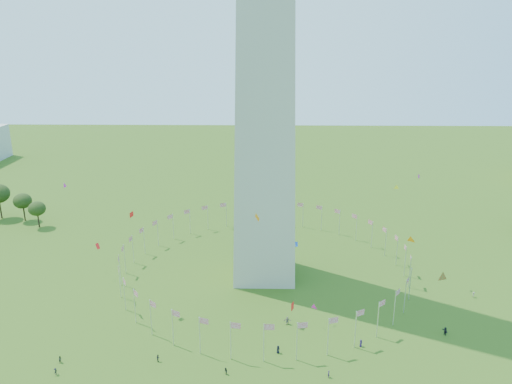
% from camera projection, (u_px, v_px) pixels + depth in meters
% --- Properties ---
extents(flag_ring, '(80.24, 80.24, 9.00)m').
position_uv_depth(flag_ring, '(264.00, 260.00, 142.02)').
color(flag_ring, silver).
rests_on(flag_ring, ground).
extents(crowd, '(98.58, 77.26, 1.95)m').
position_uv_depth(crowd, '(341.00, 375.00, 99.57)').
color(crowd, black).
rests_on(crowd, ground).
extents(kites_aloft, '(118.77, 63.24, 41.02)m').
position_uv_depth(kites_aloft, '(322.00, 249.00, 115.85)').
color(kites_aloft, orange).
rests_on(kites_aloft, ground).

